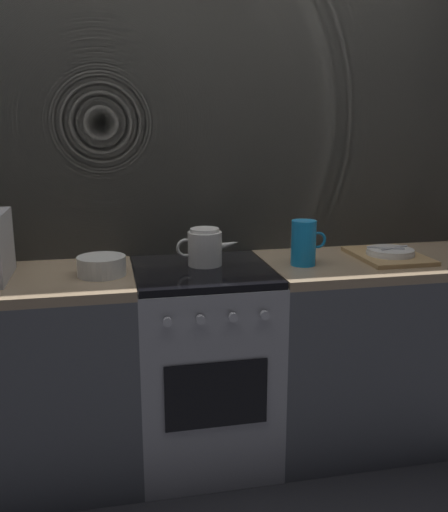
{
  "coord_description": "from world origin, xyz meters",
  "views": [
    {
      "loc": [
        -0.4,
        -2.34,
        1.52
      ],
      "look_at": [
        0.1,
        0.0,
        0.95
      ],
      "focal_mm": 39.62,
      "sensor_mm": 36.0,
      "label": 1
    }
  ],
  "objects_px": {
    "stove_unit": "(203,364)",
    "pitcher": "(304,243)",
    "dish_pile": "(389,254)",
    "mixing_bowl": "(102,266)",
    "kettle": "(205,247)"
  },
  "relations": [
    {
      "from": "stove_unit",
      "to": "pitcher",
      "type": "height_order",
      "value": "pitcher"
    },
    {
      "from": "dish_pile",
      "to": "pitcher",
      "type": "bearing_deg",
      "value": -175.18
    },
    {
      "from": "mixing_bowl",
      "to": "dish_pile",
      "type": "xyz_separation_m",
      "value": [
        1.31,
        0.03,
        -0.02
      ]
    },
    {
      "from": "kettle",
      "to": "mixing_bowl",
      "type": "relative_size",
      "value": 1.42
    },
    {
      "from": "stove_unit",
      "to": "mixing_bowl",
      "type": "xyz_separation_m",
      "value": [
        -0.43,
        -0.02,
        0.49
      ]
    },
    {
      "from": "pitcher",
      "to": "dish_pile",
      "type": "height_order",
      "value": "pitcher"
    },
    {
      "from": "stove_unit",
      "to": "dish_pile",
      "type": "bearing_deg",
      "value": 0.31
    },
    {
      "from": "mixing_bowl",
      "to": "pitcher",
      "type": "height_order",
      "value": "pitcher"
    },
    {
      "from": "mixing_bowl",
      "to": "pitcher",
      "type": "bearing_deg",
      "value": -0.47
    },
    {
      "from": "stove_unit",
      "to": "mixing_bowl",
      "type": "relative_size",
      "value": 4.5
    },
    {
      "from": "kettle",
      "to": "dish_pile",
      "type": "relative_size",
      "value": 0.71
    },
    {
      "from": "mixing_bowl",
      "to": "pitcher",
      "type": "relative_size",
      "value": 1.0
    },
    {
      "from": "kettle",
      "to": "dish_pile",
      "type": "distance_m",
      "value": 0.86
    },
    {
      "from": "kettle",
      "to": "pitcher",
      "type": "relative_size",
      "value": 1.42
    },
    {
      "from": "pitcher",
      "to": "dish_pile",
      "type": "bearing_deg",
      "value": 4.82
    }
  ]
}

